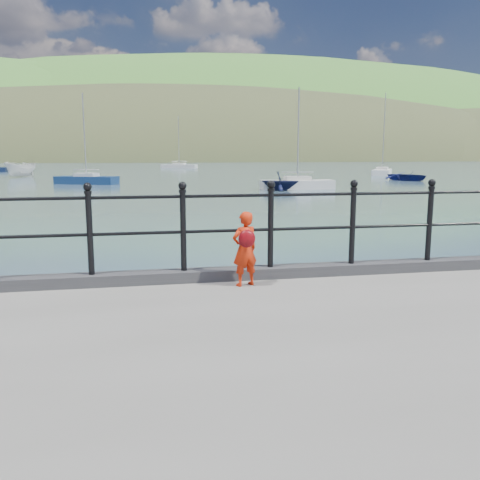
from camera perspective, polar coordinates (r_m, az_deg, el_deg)
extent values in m
plane|color=#2D4251|center=(7.45, -1.54, -11.62)|extent=(600.00, 600.00, 0.00)
cube|color=#28282B|center=(6.99, -1.38, -3.82)|extent=(60.00, 0.30, 0.15)
cylinder|color=black|center=(6.87, -1.40, 1.05)|extent=(18.00, 0.04, 0.04)
cylinder|color=black|center=(6.82, -1.41, 4.98)|extent=(18.00, 0.04, 0.04)
cylinder|color=black|center=(6.81, -16.50, 0.58)|extent=(0.08, 0.08, 1.05)
sphere|color=black|center=(6.74, -16.75, 5.74)|extent=(0.11, 0.11, 0.11)
cylinder|color=black|center=(6.80, -6.39, 0.90)|extent=(0.08, 0.08, 1.05)
sphere|color=black|center=(6.73, -6.49, 6.08)|extent=(0.11, 0.11, 0.11)
cylinder|color=black|center=(7.00, 3.46, 1.19)|extent=(0.08, 0.08, 1.05)
sphere|color=black|center=(6.93, 3.51, 6.23)|extent=(0.11, 0.11, 0.11)
cylinder|color=black|center=(7.38, 12.51, 1.43)|extent=(0.08, 0.08, 1.05)
sphere|color=black|center=(7.32, 12.69, 6.19)|extent=(0.11, 0.11, 0.11)
cylinder|color=black|center=(7.94, 20.49, 1.61)|extent=(0.08, 0.08, 1.05)
sphere|color=black|center=(7.88, 20.75, 6.04)|extent=(0.11, 0.11, 0.11)
ellipsoid|color=#333A21|center=(203.76, -5.03, 4.54)|extent=(400.00, 100.00, 88.00)
ellipsoid|color=#387026|center=(270.56, 2.12, 3.30)|extent=(600.00, 180.00, 156.00)
cube|color=silver|center=(190.88, -21.52, 9.10)|extent=(9.00, 6.00, 6.00)
cube|color=#4C4744|center=(190.93, -21.59, 10.30)|extent=(9.50, 6.50, 2.00)
cube|color=silver|center=(188.16, -14.52, 9.46)|extent=(9.00, 6.00, 6.00)
cube|color=#4C4744|center=(188.21, -14.58, 10.68)|extent=(9.50, 6.50, 2.00)
cube|color=silver|center=(188.82, -5.27, 9.73)|extent=(9.00, 6.00, 6.00)
cube|color=#4C4744|center=(188.87, -5.29, 10.94)|extent=(9.50, 6.50, 2.00)
cube|color=silver|center=(193.43, 2.83, 9.75)|extent=(9.00, 6.00, 6.00)
cube|color=#4C4744|center=(193.48, 2.84, 10.94)|extent=(9.50, 6.50, 2.00)
imported|color=red|center=(6.57, 0.54, -1.01)|extent=(0.41, 0.34, 0.97)
ellipsoid|color=red|center=(6.42, 0.77, 0.15)|extent=(0.22, 0.11, 0.23)
imported|color=#121850|center=(54.48, 18.37, 6.84)|extent=(4.54, 5.38, 0.95)
imported|color=silver|center=(64.42, -23.41, 7.28)|extent=(3.85, 4.88, 1.79)
imported|color=black|center=(37.87, 4.53, 6.63)|extent=(3.35, 3.13, 1.42)
cube|color=navy|center=(47.73, -16.84, 6.32)|extent=(5.80, 3.84, 0.90)
cube|color=beige|center=(47.71, -16.87, 6.92)|extent=(2.28, 1.92, 0.50)
cylinder|color=#A5A5A8|center=(47.69, -17.08, 11.19)|extent=(0.10, 0.10, 7.22)
cylinder|color=#A5A5A8|center=(47.69, -16.90, 7.58)|extent=(2.32, 1.05, 0.06)
cube|color=beige|center=(39.39, 6.45, 6.04)|extent=(5.63, 1.70, 0.90)
cube|color=beige|center=(39.36, 6.46, 6.77)|extent=(1.99, 1.14, 0.50)
cylinder|color=#A5A5A8|center=(39.34, 6.55, 11.71)|extent=(0.10, 0.10, 6.88)
cylinder|color=#A5A5A8|center=(39.34, 6.47, 7.57)|extent=(2.52, 0.13, 0.06)
cube|color=beige|center=(96.30, -6.84, 8.15)|extent=(6.88, 4.51, 0.90)
cube|color=beige|center=(96.28, -6.85, 8.45)|extent=(2.69, 2.22, 0.50)
cylinder|color=#A5A5A8|center=(96.30, -6.90, 11.05)|extent=(0.10, 0.10, 8.85)
cylinder|color=#A5A5A8|center=(96.28, -6.85, 8.77)|extent=(2.76, 1.26, 0.06)
cube|color=white|center=(68.26, 15.66, 7.26)|extent=(5.47, 7.41, 0.90)
cube|color=beige|center=(68.24, 15.68, 7.68)|extent=(2.52, 2.95, 0.50)
cylinder|color=#A5A5A8|center=(68.27, 15.86, 11.63)|extent=(0.10, 0.10, 9.53)
cylinder|color=#A5A5A8|center=(68.23, 15.70, 8.14)|extent=(1.73, 2.91, 0.06)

